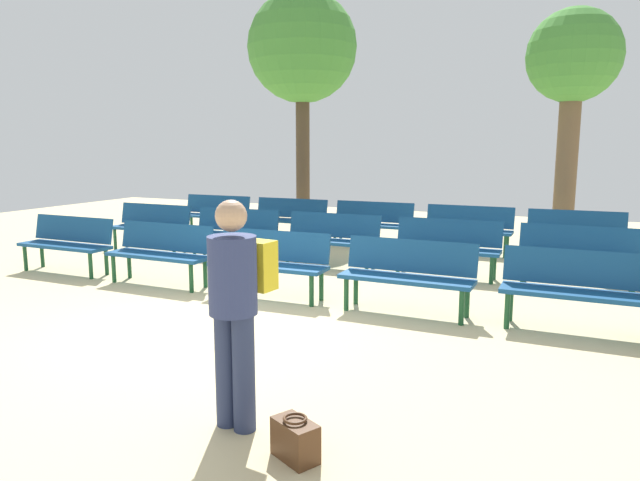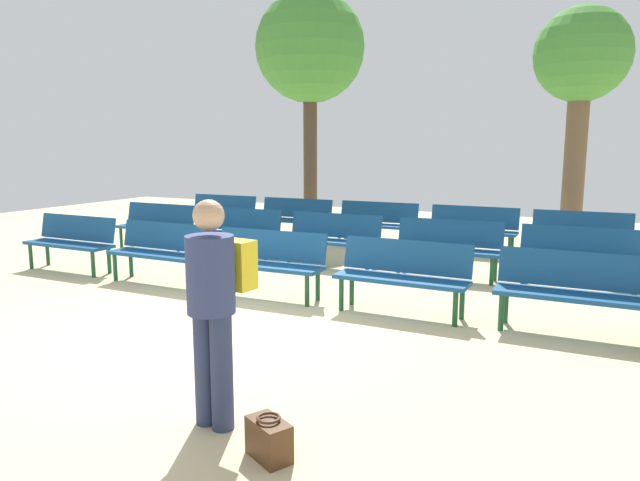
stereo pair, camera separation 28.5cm
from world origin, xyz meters
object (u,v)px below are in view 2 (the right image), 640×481
(bench_r0_c1, at_px, (162,249))
(bench_r1_c3, at_px, (448,245))
(bench_r0_c0, at_px, (72,239))
(bench_r0_c3, at_px, (403,272))
(bench_r1_c2, at_px, (333,237))
(bench_r2_c3, at_px, (473,227))
(bench_r1_c1, at_px, (238,230))
(bench_r1_c4, at_px, (580,255))
(bench_r2_c1, at_px, (294,217))
(handbag, at_px, (269,439))
(bench_r2_c0, at_px, (222,212))
(bench_r2_c4, at_px, (581,234))
(tree_1, at_px, (582,64))
(bench_r0_c4, at_px, (574,288))
(bench_r2_c2, at_px, (377,221))
(tree_0, at_px, (310,49))
(bench_r0_c2, at_px, (267,259))
(bench_r1_c0, at_px, (157,223))
(visitor_with_backpack, at_px, (215,300))

(bench_r0_c1, relative_size, bench_r1_c3, 0.99)
(bench_r0_c0, relative_size, bench_r0_c3, 1.00)
(bench_r1_c2, xyz_separation_m, bench_r2_c3, (1.82, 2.16, 0.00))
(bench_r0_c0, distance_m, bench_r1_c1, 2.72)
(bench_r1_c4, relative_size, bench_r2_c1, 0.99)
(handbag, bearing_deg, bench_r0_c0, 149.21)
(bench_r2_c0, bearing_deg, bench_r2_c4, -0.46)
(bench_r0_c3, height_order, bench_r1_c2, same)
(bench_r2_c0, height_order, tree_1, tree_1)
(bench_r1_c4, bearing_deg, bench_r0_c4, -88.57)
(bench_r0_c4, height_order, bench_r1_c4, same)
(bench_r2_c0, xyz_separation_m, tree_1, (7.07, 2.00, 3.02))
(bench_r1_c4, xyz_separation_m, tree_1, (-0.38, 3.90, 3.02))
(bench_r0_c0, bearing_deg, bench_r2_c2, 49.60)
(tree_0, bearing_deg, tree_1, -2.97)
(bench_r0_c0, xyz_separation_m, bench_r0_c2, (3.67, 0.02, 0.00))
(bench_r2_c2, bearing_deg, bench_r0_c2, -90.26)
(bench_r2_c0, bearing_deg, bench_r1_c4, -16.05)
(bench_r0_c0, relative_size, bench_r1_c0, 1.00)
(bench_r0_c2, bearing_deg, bench_r0_c3, -0.67)
(bench_r2_c2, relative_size, visitor_with_backpack, 0.98)
(bench_r0_c4, height_order, bench_r2_c1, same)
(bench_r0_c0, height_order, tree_0, tree_0)
(bench_r1_c0, height_order, bench_r1_c2, same)
(bench_r0_c4, distance_m, bench_r1_c2, 4.27)
(bench_r1_c4, relative_size, visitor_with_backpack, 0.97)
(tree_1, bearing_deg, bench_r2_c2, -151.03)
(tree_0, bearing_deg, bench_r2_c4, -18.73)
(bench_r1_c4, height_order, handbag, bench_r1_c4)
(bench_r1_c0, height_order, bench_r1_c4, same)
(bench_r0_c4, bearing_deg, bench_r1_c0, 165.08)
(bench_r1_c3, distance_m, bench_r2_c0, 5.94)
(bench_r2_c3, bearing_deg, tree_1, 49.25)
(bench_r0_c4, xyz_separation_m, tree_1, (-0.43, 5.97, 3.02))
(bench_r0_c3, relative_size, bench_r1_c3, 0.99)
(bench_r0_c4, height_order, bench_r2_c4, same)
(bench_r2_c1, xyz_separation_m, bench_r2_c3, (3.68, 0.13, 0.00))
(bench_r1_c2, distance_m, bench_r2_c4, 4.25)
(bench_r1_c2, bearing_deg, bench_r0_c3, -48.61)
(bench_r1_c3, height_order, visitor_with_backpack, visitor_with_backpack)
(bench_r0_c3, distance_m, bench_r0_c4, 1.88)
(bench_r2_c0, distance_m, bench_r2_c4, 7.36)
(bench_r1_c2, bearing_deg, bench_r2_c1, 131.05)
(bench_r2_c1, xyz_separation_m, bench_r2_c2, (1.81, 0.08, 0.00))
(tree_1, bearing_deg, bench_r1_c3, -110.22)
(bench_r2_c2, bearing_deg, bench_r0_c4, -48.25)
(bench_r2_c4, bearing_deg, bench_r2_c1, 179.07)
(bench_r0_c2, relative_size, bench_r2_c1, 1.00)
(bench_r2_c0, relative_size, tree_1, 0.35)
(bench_r0_c2, relative_size, bench_r2_c3, 1.01)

